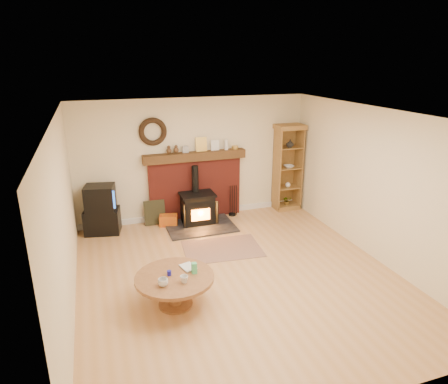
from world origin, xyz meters
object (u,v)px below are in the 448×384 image
object	(u,v)px
wood_stove	(198,210)
tv_unit	(101,210)
coffee_table	(175,282)
curio_cabinet	(287,167)

from	to	relation	value
wood_stove	tv_unit	distance (m)	1.95
wood_stove	coffee_table	xyz separation A→B (m)	(-1.07, -2.74, 0.06)
wood_stove	curio_cabinet	world-z (taller)	curio_cabinet
tv_unit	curio_cabinet	bearing A→B (deg)	1.20
tv_unit	coffee_table	world-z (taller)	tv_unit
wood_stove	tv_unit	world-z (taller)	wood_stove
curio_cabinet	coffee_table	distance (m)	4.50
wood_stove	coffee_table	size ratio (longest dim) A/B	1.26
wood_stove	curio_cabinet	xyz separation A→B (m)	(2.20, 0.29, 0.66)
curio_cabinet	tv_unit	bearing A→B (deg)	-178.80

